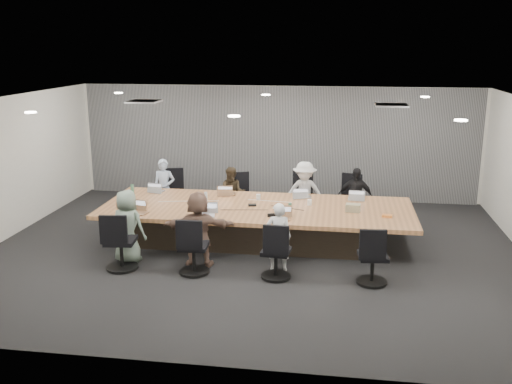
# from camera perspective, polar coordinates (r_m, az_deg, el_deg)

# --- Properties ---
(floor) EXTENTS (10.00, 8.00, 0.00)m
(floor) POSITION_cam_1_polar(r_m,az_deg,el_deg) (10.83, -0.31, -5.91)
(floor) COLOR black
(floor) RESTS_ON ground
(ceiling) EXTENTS (10.00, 8.00, 0.00)m
(ceiling) POSITION_cam_1_polar(r_m,az_deg,el_deg) (10.19, -0.33, 9.00)
(ceiling) COLOR white
(ceiling) RESTS_ON wall_back
(wall_back) EXTENTS (10.00, 0.00, 2.80)m
(wall_back) POSITION_cam_1_polar(r_m,az_deg,el_deg) (14.31, 2.12, 4.97)
(wall_back) COLOR silver
(wall_back) RESTS_ON ground
(wall_front) EXTENTS (10.00, 0.00, 2.80)m
(wall_front) POSITION_cam_1_polar(r_m,az_deg,el_deg) (6.66, -5.58, -6.56)
(wall_front) COLOR silver
(wall_front) RESTS_ON ground
(wall_left) EXTENTS (0.00, 8.00, 2.80)m
(wall_left) POSITION_cam_1_polar(r_m,az_deg,el_deg) (12.21, -24.22, 1.99)
(wall_left) COLOR silver
(wall_left) RESTS_ON ground
(curtain) EXTENTS (9.80, 0.04, 2.80)m
(curtain) POSITION_cam_1_polar(r_m,az_deg,el_deg) (14.23, 2.08, 4.91)
(curtain) COLOR slate
(curtain) RESTS_ON ground
(conference_table) EXTENTS (6.00, 2.20, 0.74)m
(conference_table) POSITION_cam_1_polar(r_m,az_deg,el_deg) (11.17, 0.08, -3.09)
(conference_table) COLOR #33291F
(conference_table) RESTS_ON ground
(chair_0) EXTENTS (0.69, 0.69, 0.83)m
(chair_0) POSITION_cam_1_polar(r_m,az_deg,el_deg) (13.25, -8.67, -0.34)
(chair_0) COLOR black
(chair_0) RESTS_ON ground
(chair_1) EXTENTS (0.65, 0.65, 0.75)m
(chair_1) POSITION_cam_1_polar(r_m,az_deg,el_deg) (12.90, -2.06, -0.78)
(chair_1) COLOR black
(chair_1) RESTS_ON ground
(chair_2) EXTENTS (0.75, 0.75, 0.86)m
(chair_2) POSITION_cam_1_polar(r_m,az_deg,el_deg) (12.70, 4.94, -0.81)
(chair_2) COLOR black
(chair_2) RESTS_ON ground
(chair_3) EXTENTS (0.72, 0.72, 0.84)m
(chair_3) POSITION_cam_1_polar(r_m,az_deg,el_deg) (12.69, 9.81, -1.04)
(chair_3) COLOR black
(chair_3) RESTS_ON ground
(chair_4) EXTENTS (0.64, 0.64, 0.86)m
(chair_4) POSITION_cam_1_polar(r_m,az_deg,el_deg) (10.13, -13.35, -5.22)
(chair_4) COLOR black
(chair_4) RESTS_ON ground
(chair_5) EXTENTS (0.58, 0.58, 0.81)m
(chair_5) POSITION_cam_1_polar(r_m,az_deg,el_deg) (9.75, -6.24, -5.85)
(chair_5) COLOR black
(chair_5) RESTS_ON ground
(chair_6) EXTENTS (0.58, 0.58, 0.78)m
(chair_6) POSITION_cam_1_polar(r_m,az_deg,el_deg) (9.51, 2.01, -6.39)
(chair_6) COLOR black
(chair_6) RESTS_ON ground
(chair_7) EXTENTS (0.59, 0.59, 0.79)m
(chair_7) POSITION_cam_1_polar(r_m,az_deg,el_deg) (9.48, 11.59, -6.75)
(chair_7) COLOR black
(chair_7) RESTS_ON ground
(person_0) EXTENTS (0.51, 0.36, 1.33)m
(person_0) POSITION_cam_1_polar(r_m,az_deg,el_deg) (12.86, -9.17, 0.33)
(person_0) COLOR #A4B6D1
(person_0) RESTS_ON ground
(laptop_0) EXTENTS (0.35, 0.26, 0.02)m
(laptop_0) POSITION_cam_1_polar(r_m,az_deg,el_deg) (12.34, -9.94, 0.08)
(laptop_0) COLOR #B2B2B7
(laptop_0) RESTS_ON conference_table
(person_1) EXTENTS (0.63, 0.51, 1.20)m
(person_1) POSITION_cam_1_polar(r_m,az_deg,el_deg) (12.51, -2.36, -0.21)
(person_1) COLOR #382D1E
(person_1) RESTS_ON ground
(laptop_1) EXTENTS (0.36, 0.27, 0.02)m
(laptop_1) POSITION_cam_1_polar(r_m,az_deg,el_deg) (11.95, -2.85, -0.19)
(laptop_1) COLOR #8C6647
(laptop_1) RESTS_ON conference_table
(person_2) EXTENTS (0.90, 0.53, 1.37)m
(person_2) POSITION_cam_1_polar(r_m,az_deg,el_deg) (12.30, 4.86, -0.10)
(person_2) COLOR silver
(person_2) RESTS_ON ground
(laptop_2) EXTENTS (0.37, 0.30, 0.02)m
(laptop_2) POSITION_cam_1_polar(r_m,az_deg,el_deg) (11.75, 4.69, -0.47)
(laptop_2) COLOR #B2B2B7
(laptop_2) RESTS_ON conference_table
(person_3) EXTENTS (0.78, 0.40, 1.28)m
(person_3) POSITION_cam_1_polar(r_m,az_deg,el_deg) (12.29, 9.89, -0.49)
(person_3) COLOR black
(person_3) RESTS_ON ground
(laptop_3) EXTENTS (0.33, 0.24, 0.02)m
(laptop_3) POSITION_cam_1_polar(r_m,az_deg,el_deg) (11.73, 9.97, -0.67)
(laptop_3) COLOR #B2B2B7
(laptop_3) RESTS_ON conference_table
(person_4) EXTENTS (0.71, 0.53, 1.32)m
(person_4) POSITION_cam_1_polar(r_m,az_deg,el_deg) (10.36, -12.72, -3.37)
(person_4) COLOR gray
(person_4) RESTS_ON ground
(laptop_4) EXTENTS (0.41, 0.32, 0.02)m
(laptop_4) POSITION_cam_1_polar(r_m,az_deg,el_deg) (10.83, -11.71, -2.05)
(laptop_4) COLOR #8C6647
(laptop_4) RESTS_ON conference_table
(person_5) EXTENTS (1.30, 0.59, 1.35)m
(person_5) POSITION_cam_1_polar(r_m,az_deg,el_deg) (9.98, -5.78, -3.70)
(person_5) COLOR brown
(person_5) RESTS_ON ground
(laptop_5) EXTENTS (0.36, 0.28, 0.02)m
(laptop_5) POSITION_cam_1_polar(r_m,az_deg,el_deg) (10.46, -5.07, -2.39)
(laptop_5) COLOR #B2B2B7
(laptop_5) RESTS_ON conference_table
(person_6) EXTENTS (0.46, 0.32, 1.21)m
(person_6) POSITION_cam_1_polar(r_m,az_deg,el_deg) (9.76, 2.25, -4.50)
(person_6) COLOR silver
(person_6) RESTS_ON ground
(laptop_6) EXTENTS (0.32, 0.24, 0.02)m
(laptop_6) POSITION_cam_1_polar(r_m,az_deg,el_deg) (10.24, 2.60, -2.73)
(laptop_6) COLOR #8C6647
(laptop_6) RESTS_ON conference_table
(bottle_green_left) EXTENTS (0.07, 0.07, 0.25)m
(bottle_green_left) POSITION_cam_1_polar(r_m,az_deg,el_deg) (12.03, -12.26, 0.16)
(bottle_green_left) COLOR #437758
(bottle_green_left) RESTS_ON conference_table
(bottle_green_right) EXTENTS (0.08, 0.08, 0.23)m
(bottle_green_right) POSITION_cam_1_polar(r_m,az_deg,el_deg) (10.48, 3.41, -1.72)
(bottle_green_right) COLOR #437758
(bottle_green_right) RESTS_ON conference_table
(bottle_clear) EXTENTS (0.07, 0.07, 0.22)m
(bottle_clear) POSITION_cam_1_polar(r_m,az_deg,el_deg) (11.31, -5.05, -0.56)
(bottle_clear) COLOR silver
(bottle_clear) RESTS_ON conference_table
(cup_white_far) EXTENTS (0.11, 0.11, 0.11)m
(cup_white_far) POSITION_cam_1_polar(r_m,az_deg,el_deg) (11.53, 0.24, -0.49)
(cup_white_far) COLOR white
(cup_white_far) RESTS_ON conference_table
(cup_white_near) EXTENTS (0.11, 0.11, 0.11)m
(cup_white_near) POSITION_cam_1_polar(r_m,az_deg,el_deg) (11.18, 5.38, -1.03)
(cup_white_near) COLOR white
(cup_white_near) RESTS_ON conference_table
(mug_brown) EXTENTS (0.10, 0.10, 0.10)m
(mug_brown) POSITION_cam_1_polar(r_m,az_deg,el_deg) (11.35, -13.59, -1.18)
(mug_brown) COLOR brown
(mug_brown) RESTS_ON conference_table
(mic_left) EXTENTS (0.18, 0.14, 0.03)m
(mic_left) POSITION_cam_1_polar(r_m,az_deg,el_deg) (11.16, -5.46, -1.26)
(mic_left) COLOR black
(mic_left) RESTS_ON conference_table
(mic_right) EXTENTS (0.17, 0.13, 0.03)m
(mic_right) POSITION_cam_1_polar(r_m,az_deg,el_deg) (11.09, -0.37, -1.31)
(mic_right) COLOR black
(mic_right) RESTS_ON conference_table
(stapler) EXTENTS (0.17, 0.10, 0.06)m
(stapler) POSITION_cam_1_polar(r_m,az_deg,el_deg) (10.40, 1.60, -2.31)
(stapler) COLOR black
(stapler) RESTS_ON conference_table
(canvas_bag) EXTENTS (0.29, 0.20, 0.14)m
(canvas_bag) POSITION_cam_1_polar(r_m,az_deg,el_deg) (10.85, 9.68, -1.57)
(canvas_bag) COLOR gray
(canvas_bag) RESTS_ON conference_table
(snack_packet) EXTENTS (0.20, 0.15, 0.04)m
(snack_packet) POSITION_cam_1_polar(r_m,az_deg,el_deg) (10.65, 12.98, -2.34)
(snack_packet) COLOR orange
(snack_packet) RESTS_ON conference_table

